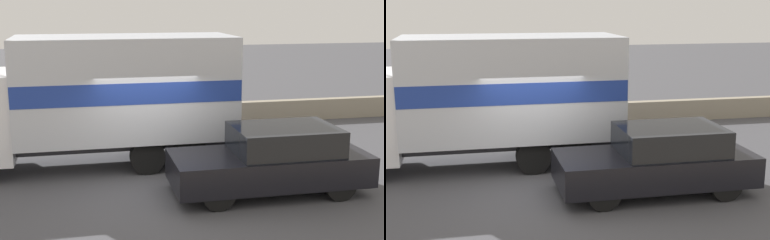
# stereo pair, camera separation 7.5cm
# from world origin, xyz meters

# --- Properties ---
(ground_plane) EXTENTS (80.00, 80.00, 0.00)m
(ground_plane) POSITION_xyz_m (0.00, 0.00, 0.00)
(ground_plane) COLOR #47474C
(stone_wall_backdrop) EXTENTS (60.00, 0.35, 0.75)m
(stone_wall_backdrop) POSITION_xyz_m (0.00, 6.47, 0.37)
(stone_wall_backdrop) COLOR gray
(stone_wall_backdrop) RESTS_ON ground_plane
(box_truck) EXTENTS (7.50, 2.43, 3.41)m
(box_truck) POSITION_xyz_m (-1.05, 2.30, 1.91)
(box_truck) COLOR silver
(box_truck) RESTS_ON ground_plane
(car_hatchback) EXTENTS (4.44, 1.84, 1.53)m
(car_hatchback) POSITION_xyz_m (2.63, -0.61, 0.77)
(car_hatchback) COLOR black
(car_hatchback) RESTS_ON ground_plane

